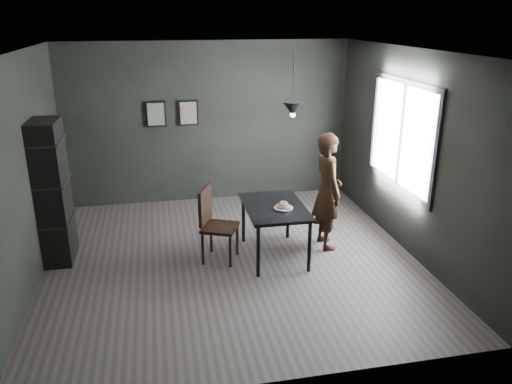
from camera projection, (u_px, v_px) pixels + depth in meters
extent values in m
plane|color=#3A3532|center=(232.00, 259.00, 6.93)|extent=(5.00, 5.00, 0.00)
cube|color=black|center=(209.00, 123.00, 8.76)|extent=(5.00, 0.10, 2.80)
cube|color=silver|center=(228.00, 50.00, 5.98)|extent=(5.00, 5.00, 0.02)
cube|color=white|center=(401.00, 135.00, 7.04)|extent=(0.02, 1.80, 1.40)
cube|color=black|center=(401.00, 135.00, 7.04)|extent=(0.04, 1.96, 1.56)
cube|color=black|center=(275.00, 207.00, 6.80)|extent=(0.80, 1.20, 0.04)
cylinder|color=black|center=(258.00, 252.00, 6.36)|extent=(0.05, 0.05, 0.71)
cylinder|color=black|center=(309.00, 247.00, 6.49)|extent=(0.05, 0.05, 0.71)
cylinder|color=black|center=(243.00, 219.00, 7.36)|extent=(0.05, 0.05, 0.71)
cylinder|color=black|center=(288.00, 216.00, 7.48)|extent=(0.05, 0.05, 0.71)
cylinder|color=white|center=(284.00, 208.00, 6.68)|extent=(0.23, 0.23, 0.01)
torus|color=beige|center=(287.00, 207.00, 6.66)|extent=(0.12, 0.12, 0.04)
torus|color=beige|center=(280.00, 206.00, 6.68)|extent=(0.12, 0.12, 0.04)
torus|color=beige|center=(284.00, 204.00, 6.66)|extent=(0.13, 0.13, 0.06)
imported|color=black|center=(327.00, 191.00, 7.06)|extent=(0.42, 0.63, 1.69)
cube|color=black|center=(220.00, 228.00, 6.77)|extent=(0.59, 0.59, 0.04)
cube|color=black|center=(205.00, 205.00, 6.71)|extent=(0.22, 0.43, 0.49)
cylinder|color=black|center=(203.00, 250.00, 6.72)|extent=(0.04, 0.04, 0.44)
cylinder|color=black|center=(230.00, 252.00, 6.64)|extent=(0.04, 0.04, 0.44)
cylinder|color=black|center=(211.00, 238.00, 7.07)|extent=(0.04, 0.04, 0.44)
cylinder|color=black|center=(237.00, 240.00, 7.00)|extent=(0.04, 0.04, 0.44)
cube|color=black|center=(53.00, 193.00, 6.62)|extent=(0.38, 0.65, 1.95)
cylinder|color=black|center=(294.00, 79.00, 6.36)|extent=(0.01, 0.01, 0.75)
cone|color=black|center=(293.00, 109.00, 6.49)|extent=(0.28, 0.28, 0.18)
sphere|color=#FFE0B2|center=(293.00, 115.00, 6.51)|extent=(0.07, 0.07, 0.07)
cube|color=black|center=(156.00, 114.00, 8.50)|extent=(0.34, 0.03, 0.44)
cube|color=#405A51|center=(156.00, 114.00, 8.48)|extent=(0.28, 0.01, 0.38)
cube|color=black|center=(188.00, 113.00, 8.60)|extent=(0.34, 0.03, 0.44)
cube|color=brown|center=(188.00, 113.00, 8.58)|extent=(0.28, 0.01, 0.38)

